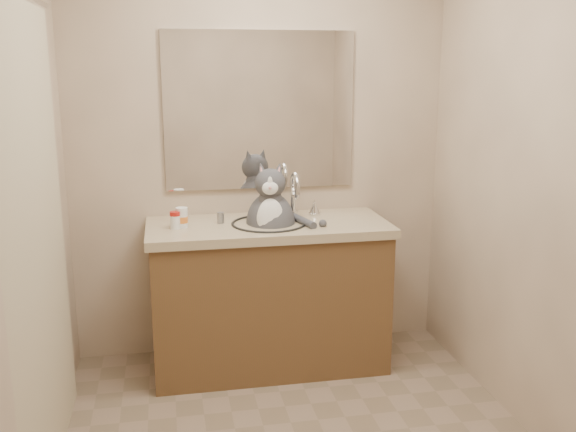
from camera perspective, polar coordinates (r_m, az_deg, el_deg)
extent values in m
cube|color=beige|center=(3.79, -2.52, 5.56)|extent=(2.20, 0.01, 2.40)
cube|color=beige|center=(1.42, 12.87, -8.09)|extent=(2.20, 0.01, 2.40)
cube|color=beige|center=(2.57, -23.19, 0.79)|extent=(0.01, 2.50, 2.40)
cube|color=beige|center=(3.01, 22.68, 2.52)|extent=(0.01, 2.50, 2.40)
cube|color=brown|center=(3.70, -1.72, -7.40)|extent=(1.30, 0.55, 0.80)
cube|color=tan|center=(3.58, -1.77, -1.01)|extent=(1.34, 0.59, 0.05)
torus|color=black|center=(3.55, -1.72, -0.67)|extent=(0.42, 0.42, 0.02)
ellipsoid|color=white|center=(3.57, -1.71, -1.87)|extent=(0.40, 0.40, 0.15)
cylinder|color=silver|center=(3.72, 0.43, 1.53)|extent=(0.03, 0.03, 0.18)
torus|color=silver|center=(3.64, 0.63, 2.72)|extent=(0.03, 0.16, 0.16)
cone|color=silver|center=(3.76, 2.37, 0.86)|extent=(0.06, 0.06, 0.08)
cube|color=white|center=(3.74, -2.51, 9.32)|extent=(1.10, 0.02, 0.90)
cube|color=beige|center=(2.70, -21.24, -2.85)|extent=(0.01, 1.20, 1.90)
ellipsoid|color=#434348|center=(3.59, -1.55, -0.84)|extent=(0.33, 0.35, 0.37)
ellipsoid|color=white|center=(3.47, -1.58, -0.33)|extent=(0.16, 0.11, 0.23)
ellipsoid|color=#434348|center=(3.49, -1.59, 2.93)|extent=(0.19, 0.17, 0.16)
ellipsoid|color=white|center=(3.43, -1.60, 2.49)|extent=(0.09, 0.06, 0.07)
sphere|color=#D88C8C|center=(3.40, -1.61, 2.52)|extent=(0.02, 0.02, 0.02)
cone|color=#434348|center=(3.49, -2.37, 4.19)|extent=(0.08, 0.07, 0.08)
cone|color=#434348|center=(3.49, -0.81, 4.20)|extent=(0.08, 0.07, 0.08)
cylinder|color=#434348|center=(3.54, 1.36, -0.45)|extent=(0.10, 0.25, 0.04)
cylinder|color=white|center=(3.49, -10.00, -0.55)|extent=(0.05, 0.05, 0.07)
cylinder|color=#AA1812|center=(3.48, -10.03, 0.21)|extent=(0.05, 0.05, 0.02)
cylinder|color=white|center=(3.51, -9.41, -0.30)|extent=(0.08, 0.08, 0.09)
cylinder|color=orange|center=(3.51, -9.41, -0.30)|extent=(0.08, 0.08, 0.03)
cylinder|color=white|center=(3.50, -9.44, 0.56)|extent=(0.08, 0.08, 0.02)
cylinder|color=gray|center=(3.58, -6.01, -0.16)|extent=(0.05, 0.05, 0.06)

